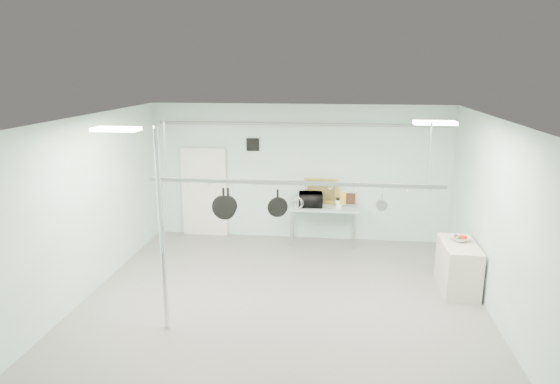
# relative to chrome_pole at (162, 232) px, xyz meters

# --- Properties ---
(floor) EXTENTS (8.00, 8.00, 0.00)m
(floor) POSITION_rel_chrome_pole_xyz_m (1.70, 0.60, -1.60)
(floor) COLOR gray
(floor) RESTS_ON ground
(ceiling) EXTENTS (7.00, 8.00, 0.02)m
(ceiling) POSITION_rel_chrome_pole_xyz_m (1.70, 0.60, 1.59)
(ceiling) COLOR silver
(ceiling) RESTS_ON back_wall
(back_wall) EXTENTS (7.00, 0.02, 3.20)m
(back_wall) POSITION_rel_chrome_pole_xyz_m (1.70, 4.59, 0.00)
(back_wall) COLOR silver
(back_wall) RESTS_ON floor
(right_wall) EXTENTS (0.02, 8.00, 3.20)m
(right_wall) POSITION_rel_chrome_pole_xyz_m (5.19, 0.60, 0.00)
(right_wall) COLOR silver
(right_wall) RESTS_ON floor
(door) EXTENTS (1.10, 0.10, 2.20)m
(door) POSITION_rel_chrome_pole_xyz_m (-0.60, 4.54, -0.55)
(door) COLOR silver
(door) RESTS_ON floor
(wall_vent) EXTENTS (0.30, 0.04, 0.30)m
(wall_vent) POSITION_rel_chrome_pole_xyz_m (0.60, 4.57, 0.65)
(wall_vent) COLOR black
(wall_vent) RESTS_ON back_wall
(conduit_pipe) EXTENTS (6.60, 0.07, 0.07)m
(conduit_pipe) POSITION_rel_chrome_pole_xyz_m (1.70, 4.50, 1.15)
(conduit_pipe) COLOR gray
(conduit_pipe) RESTS_ON back_wall
(chrome_pole) EXTENTS (0.08, 0.08, 3.20)m
(chrome_pole) POSITION_rel_chrome_pole_xyz_m (0.00, 0.00, 0.00)
(chrome_pole) COLOR silver
(chrome_pole) RESTS_ON floor
(prep_table) EXTENTS (1.60, 0.70, 0.91)m
(prep_table) POSITION_rel_chrome_pole_xyz_m (2.30, 4.20, -0.77)
(prep_table) COLOR #9DB9AC
(prep_table) RESTS_ON floor
(side_cabinet) EXTENTS (0.60, 1.20, 0.90)m
(side_cabinet) POSITION_rel_chrome_pole_xyz_m (4.85, 2.00, -1.15)
(side_cabinet) COLOR beige
(side_cabinet) RESTS_ON floor
(pot_rack) EXTENTS (4.80, 0.06, 1.00)m
(pot_rack) POSITION_rel_chrome_pole_xyz_m (1.90, 0.90, 0.63)
(pot_rack) COLOR #B7B7BC
(pot_rack) RESTS_ON ceiling
(light_panel_left) EXTENTS (0.65, 0.30, 0.05)m
(light_panel_left) POSITION_rel_chrome_pole_xyz_m (-0.50, -0.20, 1.56)
(light_panel_left) COLOR white
(light_panel_left) RESTS_ON ceiling
(light_panel_right) EXTENTS (0.65, 0.30, 0.05)m
(light_panel_right) POSITION_rel_chrome_pole_xyz_m (4.10, 1.20, 1.56)
(light_panel_right) COLOR white
(light_panel_right) RESTS_ON ceiling
(microwave) EXTENTS (0.62, 0.45, 0.32)m
(microwave) POSITION_rel_chrome_pole_xyz_m (1.98, 4.16, -0.53)
(microwave) COLOR black
(microwave) RESTS_ON prep_table
(coffee_canister) EXTENTS (0.17, 0.17, 0.19)m
(coffee_canister) POSITION_rel_chrome_pole_xyz_m (2.64, 4.13, -0.60)
(coffee_canister) COLOR white
(coffee_canister) RESTS_ON prep_table
(painting_large) EXTENTS (0.79, 0.17, 0.58)m
(painting_large) POSITION_rel_chrome_pole_xyz_m (2.22, 4.50, -0.41)
(painting_large) COLOR gold
(painting_large) RESTS_ON prep_table
(painting_small) EXTENTS (0.30, 0.10, 0.25)m
(painting_small) POSITION_rel_chrome_pole_xyz_m (2.87, 4.50, -0.57)
(painting_small) COLOR #361C13
(painting_small) RESTS_ON prep_table
(fruit_bowl) EXTENTS (0.46, 0.46, 0.09)m
(fruit_bowl) POSITION_rel_chrome_pole_xyz_m (4.88, 2.15, -0.66)
(fruit_bowl) COLOR silver
(fruit_bowl) RESTS_ON side_cabinet
(skillet_left) EXTENTS (0.42, 0.10, 0.55)m
(skillet_left) POSITION_rel_chrome_pole_xyz_m (0.75, 0.90, 0.21)
(skillet_left) COLOR black
(skillet_left) RESTS_ON pot_rack
(skillet_mid) EXTENTS (0.32, 0.12, 0.45)m
(skillet_mid) POSITION_rel_chrome_pole_xyz_m (0.83, 0.90, 0.26)
(skillet_mid) COLOR black
(skillet_mid) RESTS_ON pot_rack
(skillet_right) EXTENTS (0.34, 0.16, 0.45)m
(skillet_right) POSITION_rel_chrome_pole_xyz_m (1.65, 0.90, 0.26)
(skillet_right) COLOR black
(skillet_right) RESTS_ON pot_rack
(whisk) EXTENTS (0.20, 0.20, 0.32)m
(whisk) POSITION_rel_chrome_pole_xyz_m (1.98, 0.90, 0.32)
(whisk) COLOR #B3B3B8
(whisk) RESTS_ON pot_rack
(grater) EXTENTS (0.10, 0.03, 0.23)m
(grater) POSITION_rel_chrome_pole_xyz_m (2.70, 0.90, 0.37)
(grater) COLOR yellow
(grater) RESTS_ON pot_rack
(saucepan) EXTENTS (0.20, 0.13, 0.30)m
(saucepan) POSITION_rel_chrome_pole_xyz_m (3.32, 0.90, 0.33)
(saucepan) COLOR #B2B1B6
(saucepan) RESTS_ON pot_rack
(fruit_cluster) EXTENTS (0.24, 0.24, 0.09)m
(fruit_cluster) POSITION_rel_chrome_pole_xyz_m (4.88, 2.15, -0.62)
(fruit_cluster) COLOR #AC110F
(fruit_cluster) RESTS_ON fruit_bowl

